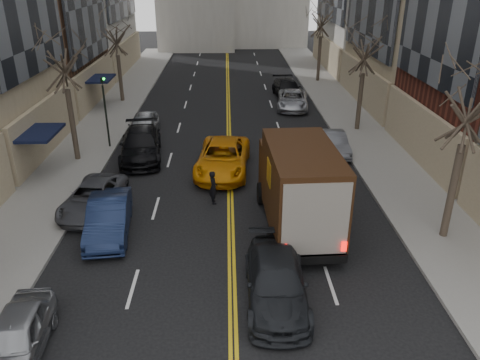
# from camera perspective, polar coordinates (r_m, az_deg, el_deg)

# --- Properties ---
(sidewalk_left) EXTENTS (4.00, 66.00, 0.15)m
(sidewalk_left) POSITION_cam_1_polar(r_m,az_deg,el_deg) (35.15, -16.33, 6.69)
(sidewalk_left) COLOR slate
(sidewalk_left) RESTS_ON ground
(sidewalk_right) EXTENTS (4.00, 66.00, 0.15)m
(sidewalk_right) POSITION_cam_1_polar(r_m,az_deg,el_deg) (35.21, 13.53, 7.03)
(sidewalk_right) COLOR slate
(sidewalk_right) RESTS_ON ground
(tree_lf_mid) EXTENTS (3.20, 3.20, 8.91)m
(tree_lf_mid) POSITION_cam_1_polar(r_m,az_deg,el_deg) (27.13, -21.08, 15.21)
(tree_lf_mid) COLOR #382D23
(tree_lf_mid) RESTS_ON sidewalk_left
(tree_lf_far) EXTENTS (3.20, 3.20, 8.12)m
(tree_lf_far) POSITION_cam_1_polar(r_m,az_deg,el_deg) (39.64, -15.02, 17.62)
(tree_lf_far) COLOR #382D23
(tree_lf_far) RESTS_ON sidewalk_left
(tree_rt_near) EXTENTS (3.20, 3.20, 8.71)m
(tree_rt_near) POSITION_cam_1_polar(r_m,az_deg,el_deg) (19.09, 26.70, 10.43)
(tree_rt_near) COLOR #382D23
(tree_rt_near) RESTS_ON sidewalk_right
(tree_rt_mid) EXTENTS (3.20, 3.20, 8.32)m
(tree_rt_mid) POSITION_cam_1_polar(r_m,az_deg,el_deg) (31.98, 15.18, 16.37)
(tree_rt_mid) COLOR #382D23
(tree_rt_mid) RESTS_ON sidewalk_right
(tree_rt_far) EXTENTS (3.20, 3.20, 9.11)m
(tree_rt_far) POSITION_cam_1_polar(r_m,az_deg,el_deg) (46.44, 10.02, 19.85)
(tree_rt_far) COLOR #382D23
(tree_rt_far) RESTS_ON sidewalk_right
(traffic_signal) EXTENTS (0.29, 0.26, 4.70)m
(traffic_signal) POSITION_cam_1_polar(r_m,az_deg,el_deg) (29.35, -16.15, 8.87)
(traffic_signal) COLOR black
(traffic_signal) RESTS_ON sidewalk_left
(ups_truck) EXTENTS (3.09, 7.08, 3.82)m
(ups_truck) POSITION_cam_1_polar(r_m,az_deg,el_deg) (19.66, 7.12, -0.80)
(ups_truck) COLOR black
(ups_truck) RESTS_ON ground
(observer_sedan) EXTENTS (2.09, 4.99, 1.44)m
(observer_sedan) POSITION_cam_1_polar(r_m,az_deg,el_deg) (16.00, 4.42, -12.25)
(observer_sedan) COLOR black
(observer_sedan) RESTS_ON ground
(taxi) EXTENTS (3.25, 6.06, 1.62)m
(taxi) POSITION_cam_1_polar(r_m,az_deg,el_deg) (25.49, -2.10, 2.73)
(taxi) COLOR orange
(taxi) RESTS_ON ground
(pedestrian) EXTENTS (0.53, 0.68, 1.63)m
(pedestrian) POSITION_cam_1_polar(r_m,az_deg,el_deg) (22.05, -3.27, -0.90)
(pedestrian) COLOR black
(pedestrian) RESTS_ON ground
(parked_lf_a) EXTENTS (1.86, 4.00, 1.33)m
(parked_lf_a) POSITION_cam_1_polar(r_m,az_deg,el_deg) (15.43, -25.59, -16.92)
(parked_lf_a) COLOR #94979B
(parked_lf_a) RESTS_ON ground
(parked_lf_b) EXTENTS (2.12, 4.75, 1.51)m
(parked_lf_b) POSITION_cam_1_polar(r_m,az_deg,el_deg) (20.30, -15.71, -4.43)
(parked_lf_b) COLOR #131E3C
(parked_lf_b) RESTS_ON ground
(parked_lf_c) EXTENTS (2.65, 4.86, 1.29)m
(parked_lf_c) POSITION_cam_1_polar(r_m,az_deg,el_deg) (22.49, -17.46, -2.03)
(parked_lf_c) COLOR #47484E
(parked_lf_c) RESTS_ON ground
(parked_lf_d) EXTENTS (2.97, 5.89, 1.64)m
(parked_lf_d) POSITION_cam_1_polar(r_m,az_deg,el_deg) (27.95, -12.01, 4.22)
(parked_lf_d) COLOR black
(parked_lf_d) RESTS_ON ground
(parked_lf_e) EXTENTS (1.88, 4.53, 1.53)m
(parked_lf_e) POSITION_cam_1_polar(r_m,az_deg,el_deg) (31.61, -11.68, 6.53)
(parked_lf_e) COLOR #9B9EA2
(parked_lf_e) RESTS_ON ground
(parked_rt_a) EXTENTS (1.37, 3.87, 1.27)m
(parked_rt_a) POSITION_cam_1_polar(r_m,az_deg,el_deg) (28.73, 11.38, 4.45)
(parked_rt_a) COLOR #53555B
(parked_rt_a) RESTS_ON ground
(parked_rt_b) EXTENTS (2.92, 5.27, 1.39)m
(parked_rt_b) POSITION_cam_1_polar(r_m,az_deg,el_deg) (37.75, 6.44, 9.70)
(parked_rt_b) COLOR #AFB1B7
(parked_rt_b) RESTS_ON ground
(parked_rt_c) EXTENTS (2.46, 5.26, 1.49)m
(parked_rt_c) POSITION_cam_1_polar(r_m,az_deg,el_deg) (41.03, 5.80, 11.00)
(parked_rt_c) COLOR black
(parked_rt_c) RESTS_ON ground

